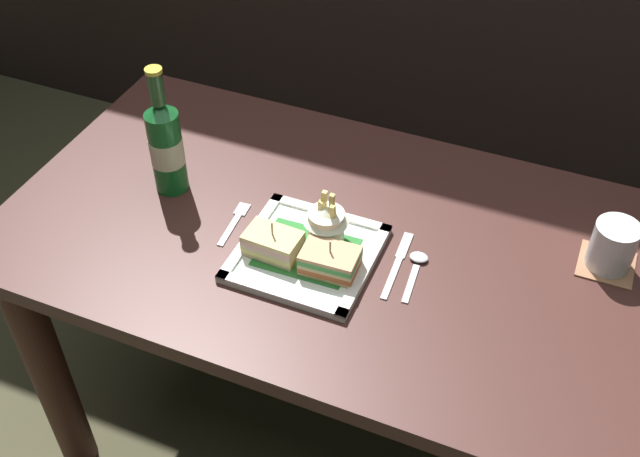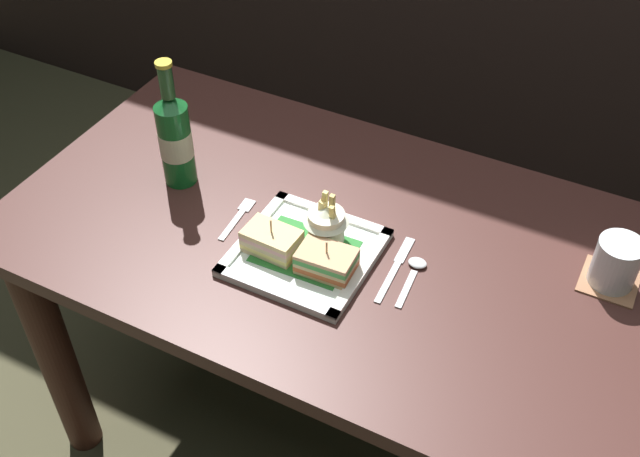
{
  "view_description": "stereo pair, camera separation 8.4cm",
  "coord_description": "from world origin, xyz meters",
  "px_view_note": "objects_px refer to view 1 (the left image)",
  "views": [
    {
      "loc": [
        0.39,
        -1.0,
        1.73
      ],
      "look_at": [
        -0.01,
        -0.04,
        0.77
      ],
      "focal_mm": 43.15,
      "sensor_mm": 36.0,
      "label": 1
    },
    {
      "loc": [
        0.47,
        -0.97,
        1.73
      ],
      "look_at": [
        -0.01,
        -0.04,
        0.77
      ],
      "focal_mm": 43.15,
      "sensor_mm": 36.0,
      "label": 2
    }
  ],
  "objects_px": {
    "dining_table": "(332,285)",
    "fries_cup": "(325,221)",
    "beer_bottle": "(167,144)",
    "spoon": "(417,264)",
    "sandwich_half_right": "(330,261)",
    "water_glass": "(612,248)",
    "square_plate": "(307,254)",
    "knife": "(398,262)",
    "fork": "(235,221)",
    "sandwich_half_left": "(273,244)"
  },
  "relations": [
    {
      "from": "dining_table",
      "to": "fries_cup",
      "type": "distance_m",
      "value": 0.21
    },
    {
      "from": "dining_table",
      "to": "beer_bottle",
      "type": "xyz_separation_m",
      "value": [
        -0.35,
        0.0,
        0.26
      ]
    },
    {
      "from": "spoon",
      "to": "sandwich_half_right",
      "type": "bearing_deg",
      "value": -150.46
    },
    {
      "from": "beer_bottle",
      "to": "water_glass",
      "type": "height_order",
      "value": "beer_bottle"
    },
    {
      "from": "square_plate",
      "to": "fries_cup",
      "type": "distance_m",
      "value": 0.07
    },
    {
      "from": "square_plate",
      "to": "knife",
      "type": "xyz_separation_m",
      "value": [
        0.16,
        0.05,
        -0.01
      ]
    },
    {
      "from": "square_plate",
      "to": "fries_cup",
      "type": "xyz_separation_m",
      "value": [
        0.02,
        0.05,
        0.05
      ]
    },
    {
      "from": "dining_table",
      "to": "knife",
      "type": "bearing_deg",
      "value": -11.49
    },
    {
      "from": "sandwich_half_right",
      "to": "knife",
      "type": "height_order",
      "value": "sandwich_half_right"
    },
    {
      "from": "fork",
      "to": "square_plate",
      "type": "bearing_deg",
      "value": -11.43
    },
    {
      "from": "sandwich_half_left",
      "to": "beer_bottle",
      "type": "distance_m",
      "value": 0.31
    },
    {
      "from": "fries_cup",
      "to": "water_glass",
      "type": "distance_m",
      "value": 0.52
    },
    {
      "from": "water_glass",
      "to": "fork",
      "type": "relative_size",
      "value": 0.72
    },
    {
      "from": "sandwich_half_right",
      "to": "beer_bottle",
      "type": "height_order",
      "value": "beer_bottle"
    },
    {
      "from": "knife",
      "to": "spoon",
      "type": "bearing_deg",
      "value": 7.42
    },
    {
      "from": "square_plate",
      "to": "fork",
      "type": "distance_m",
      "value": 0.17
    },
    {
      "from": "beer_bottle",
      "to": "square_plate",
      "type": "bearing_deg",
      "value": -13.84
    },
    {
      "from": "fork",
      "to": "spoon",
      "type": "distance_m",
      "value": 0.36
    },
    {
      "from": "dining_table",
      "to": "square_plate",
      "type": "distance_m",
      "value": 0.18
    },
    {
      "from": "sandwich_half_left",
      "to": "knife",
      "type": "distance_m",
      "value": 0.23
    },
    {
      "from": "fries_cup",
      "to": "fork",
      "type": "distance_m",
      "value": 0.19
    },
    {
      "from": "spoon",
      "to": "square_plate",
      "type": "bearing_deg",
      "value": -164.41
    },
    {
      "from": "square_plate",
      "to": "sandwich_half_left",
      "type": "distance_m",
      "value": 0.07
    },
    {
      "from": "square_plate",
      "to": "water_glass",
      "type": "bearing_deg",
      "value": 20.28
    },
    {
      "from": "sandwich_half_left",
      "to": "fries_cup",
      "type": "relative_size",
      "value": 0.96
    },
    {
      "from": "beer_bottle",
      "to": "knife",
      "type": "bearing_deg",
      "value": -3.69
    },
    {
      "from": "fries_cup",
      "to": "fork",
      "type": "relative_size",
      "value": 0.85
    },
    {
      "from": "square_plate",
      "to": "fries_cup",
      "type": "relative_size",
      "value": 2.28
    },
    {
      "from": "square_plate",
      "to": "water_glass",
      "type": "height_order",
      "value": "water_glass"
    },
    {
      "from": "sandwich_half_right",
      "to": "fries_cup",
      "type": "height_order",
      "value": "fries_cup"
    },
    {
      "from": "sandwich_half_right",
      "to": "spoon",
      "type": "height_order",
      "value": "sandwich_half_right"
    },
    {
      "from": "beer_bottle",
      "to": "spoon",
      "type": "height_order",
      "value": "beer_bottle"
    },
    {
      "from": "sandwich_half_left",
      "to": "sandwich_half_right",
      "type": "bearing_deg",
      "value": 0.0
    },
    {
      "from": "fries_cup",
      "to": "beer_bottle",
      "type": "relative_size",
      "value": 0.39
    },
    {
      "from": "fries_cup",
      "to": "spoon",
      "type": "bearing_deg",
      "value": 3.09
    },
    {
      "from": "sandwich_half_left",
      "to": "beer_bottle",
      "type": "xyz_separation_m",
      "value": [
        -0.28,
        0.11,
        0.07
      ]
    },
    {
      "from": "dining_table",
      "to": "beer_bottle",
      "type": "height_order",
      "value": "beer_bottle"
    },
    {
      "from": "square_plate",
      "to": "beer_bottle",
      "type": "height_order",
      "value": "beer_bottle"
    },
    {
      "from": "sandwich_half_right",
      "to": "beer_bottle",
      "type": "relative_size",
      "value": 0.38
    },
    {
      "from": "water_glass",
      "to": "knife",
      "type": "distance_m",
      "value": 0.38
    },
    {
      "from": "sandwich_half_left",
      "to": "fork",
      "type": "distance_m",
      "value": 0.13
    },
    {
      "from": "fries_cup",
      "to": "knife",
      "type": "bearing_deg",
      "value": 2.05
    },
    {
      "from": "dining_table",
      "to": "beer_bottle",
      "type": "distance_m",
      "value": 0.44
    },
    {
      "from": "sandwich_half_left",
      "to": "fork",
      "type": "bearing_deg",
      "value": 152.26
    },
    {
      "from": "knife",
      "to": "spoon",
      "type": "distance_m",
      "value": 0.03
    },
    {
      "from": "square_plate",
      "to": "sandwich_half_right",
      "type": "xyz_separation_m",
      "value": [
        0.06,
        -0.02,
        0.03
      ]
    },
    {
      "from": "water_glass",
      "to": "spoon",
      "type": "distance_m",
      "value": 0.35
    },
    {
      "from": "sandwich_half_right",
      "to": "spoon",
      "type": "bearing_deg",
      "value": 29.54
    },
    {
      "from": "dining_table",
      "to": "water_glass",
      "type": "distance_m",
      "value": 0.54
    },
    {
      "from": "fries_cup",
      "to": "spoon",
      "type": "relative_size",
      "value": 0.85
    }
  ]
}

